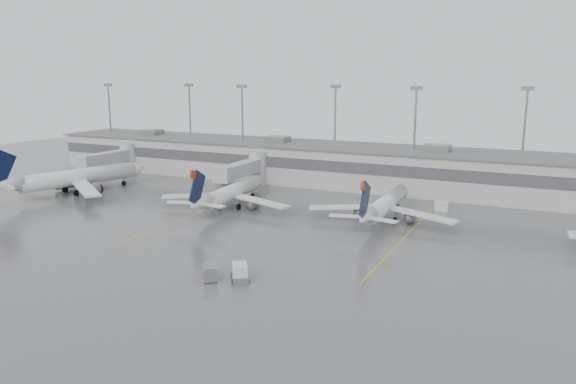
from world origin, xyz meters
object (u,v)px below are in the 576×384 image
at_px(jet_far_left, 72,177).
at_px(jet_mid_right, 384,205).
at_px(baggage_tug, 240,274).
at_px(jet_mid_left, 230,193).

xyz_separation_m(jet_far_left, jet_mid_right, (60.60, 6.08, -0.56)).
bearing_deg(baggage_tug, jet_mid_right, 42.87).
relative_size(jet_mid_left, jet_mid_right, 1.01).
height_order(jet_far_left, jet_mid_right, jet_far_left).
bearing_deg(jet_mid_left, jet_mid_right, 1.72).
height_order(jet_mid_left, baggage_tug, jet_mid_left).
relative_size(jet_far_left, jet_mid_right, 1.18).
height_order(jet_far_left, baggage_tug, jet_far_left).
bearing_deg(jet_mid_left, jet_far_left, -179.21).
height_order(jet_mid_left, jet_mid_right, jet_mid_left).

